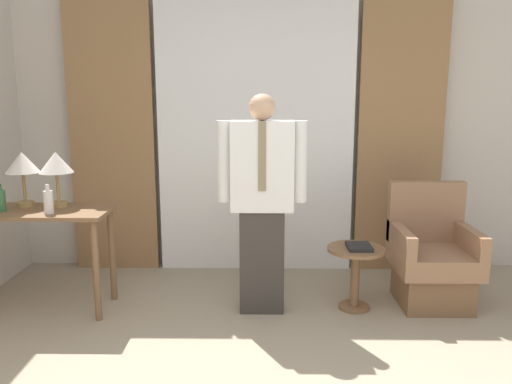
# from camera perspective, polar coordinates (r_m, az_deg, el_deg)

# --- Properties ---
(wall_back) EXTENTS (10.00, 0.06, 2.70)m
(wall_back) POSITION_cam_1_polar(r_m,az_deg,el_deg) (4.77, -0.02, 7.41)
(wall_back) COLOR beige
(wall_back) RESTS_ON ground_plane
(curtain_sheer_center) EXTENTS (1.81, 0.06, 2.58)m
(curtain_sheer_center) POSITION_cam_1_polar(r_m,az_deg,el_deg) (4.65, -0.04, 6.58)
(curtain_sheer_center) COLOR white
(curtain_sheer_center) RESTS_ON ground_plane
(curtain_drape_left) EXTENTS (0.78, 0.06, 2.58)m
(curtain_drape_left) POSITION_cam_1_polar(r_m,az_deg,el_deg) (4.85, -16.12, 6.34)
(curtain_drape_left) COLOR #997047
(curtain_drape_left) RESTS_ON ground_plane
(curtain_drape_right) EXTENTS (0.78, 0.06, 2.58)m
(curtain_drape_right) POSITION_cam_1_polar(r_m,az_deg,el_deg) (4.82, 16.17, 6.30)
(curtain_drape_right) COLOR #997047
(curtain_drape_right) RESTS_ON ground_plane
(desk) EXTENTS (1.11, 0.51, 0.80)m
(desk) POSITION_cam_1_polar(r_m,az_deg,el_deg) (4.15, -23.66, -3.72)
(desk) COLOR brown
(desk) RESTS_ON ground_plane
(table_lamp_left) EXTENTS (0.26, 0.26, 0.43)m
(table_lamp_left) POSITION_cam_1_polar(r_m,az_deg,el_deg) (4.22, -25.15, 2.81)
(table_lamp_left) COLOR #9E7F47
(table_lamp_left) RESTS_ON desk
(table_lamp_right) EXTENTS (0.26, 0.26, 0.43)m
(table_lamp_right) POSITION_cam_1_polar(r_m,az_deg,el_deg) (4.11, -21.88, 2.88)
(table_lamp_right) COLOR #9E7F47
(table_lamp_right) RESTS_ON desk
(bottle_near_edge) EXTENTS (0.07, 0.07, 0.21)m
(bottle_near_edge) POSITION_cam_1_polar(r_m,az_deg,el_deg) (4.15, -27.15, -0.84)
(bottle_near_edge) COLOR #336638
(bottle_near_edge) RESTS_ON desk
(bottle_by_lamp) EXTENTS (0.07, 0.07, 0.22)m
(bottle_by_lamp) POSITION_cam_1_polar(r_m,az_deg,el_deg) (3.93, -22.64, -1.00)
(bottle_by_lamp) COLOR silver
(bottle_by_lamp) RESTS_ON desk
(person) EXTENTS (0.67, 0.22, 1.66)m
(person) POSITION_cam_1_polar(r_m,az_deg,el_deg) (3.73, 0.69, -0.63)
(person) COLOR #38332D
(person) RESTS_ON ground_plane
(armchair) EXTENTS (0.61, 0.62, 0.95)m
(armchair) POSITION_cam_1_polar(r_m,az_deg,el_deg) (4.25, 19.42, -7.45)
(armchair) COLOR brown
(armchair) RESTS_ON ground_plane
(side_table) EXTENTS (0.44, 0.44, 0.49)m
(side_table) POSITION_cam_1_polar(r_m,az_deg,el_deg) (3.98, 11.29, -8.42)
(side_table) COLOR brown
(side_table) RESTS_ON ground_plane
(book) EXTENTS (0.18, 0.22, 0.03)m
(book) POSITION_cam_1_polar(r_m,az_deg,el_deg) (3.91, 11.69, -6.13)
(book) COLOR black
(book) RESTS_ON side_table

